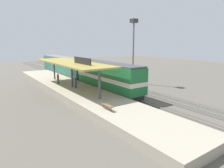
% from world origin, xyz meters
% --- Properties ---
extents(ground_plane, '(120.00, 120.00, 0.00)m').
position_xyz_m(ground_plane, '(2.00, 0.00, 0.00)').
color(ground_plane, '#5B564C').
extents(track_near, '(3.20, 110.00, 0.16)m').
position_xyz_m(track_near, '(0.00, 0.00, 0.03)').
color(track_near, '#4E4941').
rests_on(track_near, ground).
extents(track_far, '(3.20, 110.00, 0.16)m').
position_xyz_m(track_far, '(4.60, 0.00, 0.03)').
color(track_far, '#4E4941').
rests_on(track_far, ground).
extents(platform, '(6.00, 44.00, 0.90)m').
position_xyz_m(platform, '(-4.60, 0.00, 0.45)').
color(platform, '#A89E89').
rests_on(platform, ground).
extents(station_canopy, '(5.20, 18.00, 4.70)m').
position_xyz_m(station_canopy, '(-4.60, -0.09, 4.53)').
color(station_canopy, '#47474C').
rests_on(station_canopy, platform).
extents(platform_bench, '(0.44, 1.70, 0.50)m').
position_xyz_m(platform_bench, '(-6.00, -11.81, 1.34)').
color(platform_bench, '#333338').
rests_on(platform_bench, platform).
extents(locomotive, '(2.93, 14.43, 4.44)m').
position_xyz_m(locomotive, '(0.00, -2.77, 2.41)').
color(locomotive, '#28282D').
rests_on(locomotive, track_near).
extents(passenger_carriage_single, '(2.90, 20.00, 4.24)m').
position_xyz_m(passenger_carriage_single, '(0.00, 15.23, 2.31)').
color(passenger_carriage_single, '#28282D').
rests_on(passenger_carriage_single, track_near).
extents(light_mast, '(1.10, 1.10, 11.70)m').
position_xyz_m(light_mast, '(7.80, 0.40, 8.40)').
color(light_mast, slate).
rests_on(light_mast, ground).
extents(person_waiting, '(0.34, 0.34, 1.71)m').
position_xyz_m(person_waiting, '(-4.55, -1.10, 1.85)').
color(person_waiting, '#663375').
rests_on(person_waiting, platform).
extents(person_walking, '(0.34, 0.34, 1.71)m').
position_xyz_m(person_walking, '(-5.55, 3.49, 1.85)').
color(person_walking, '#23603D').
rests_on(person_walking, platform).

